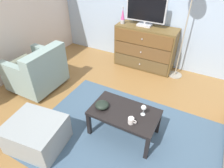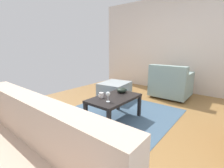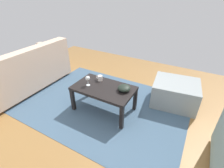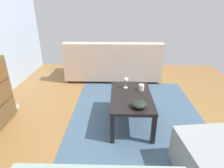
# 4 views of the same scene
# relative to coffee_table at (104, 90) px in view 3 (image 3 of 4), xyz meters

# --- Properties ---
(ground_plane) EXTENTS (5.46, 4.74, 0.05)m
(ground_plane) POSITION_rel_coffee_table_xyz_m (-0.15, 0.10, -0.39)
(ground_plane) COLOR olive
(area_rug) EXTENTS (2.60, 1.90, 0.01)m
(area_rug) POSITION_rel_coffee_table_xyz_m (0.05, -0.10, -0.36)
(area_rug) COLOR #405A72
(area_rug) RESTS_ON ground_plane
(coffee_table) EXTENTS (0.91, 0.54, 0.42)m
(coffee_table) POSITION_rel_coffee_table_xyz_m (0.00, 0.00, 0.00)
(coffee_table) COLOR black
(coffee_table) RESTS_ON ground_plane
(wine_glass) EXTENTS (0.07, 0.07, 0.16)m
(wine_glass) POSITION_rel_coffee_table_xyz_m (0.24, 0.06, 0.17)
(wine_glass) COLOR silver
(wine_glass) RESTS_ON coffee_table
(mug) EXTENTS (0.11, 0.08, 0.08)m
(mug) POSITION_rel_coffee_table_xyz_m (0.16, -0.15, 0.10)
(mug) COLOR silver
(mug) RESTS_ON coffee_table
(bowl_decorative) EXTENTS (0.19, 0.19, 0.08)m
(bowl_decorative) POSITION_rel_coffee_table_xyz_m (-0.30, -0.07, 0.10)
(bowl_decorative) COLOR black
(bowl_decorative) RESTS_ON coffee_table
(couch_large) EXTENTS (0.85, 1.95, 0.81)m
(couch_large) POSITION_rel_coffee_table_xyz_m (1.67, 0.27, -0.04)
(couch_large) COLOR #332319
(couch_large) RESTS_ON ground_plane
(ottoman) EXTENTS (0.77, 0.68, 0.40)m
(ottoman) POSITION_rel_coffee_table_xyz_m (-0.93, -0.72, -0.17)
(ottoman) COLOR #8F9798
(ottoman) RESTS_ON ground_plane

